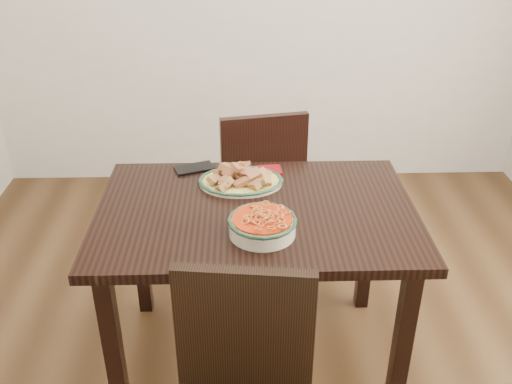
{
  "coord_description": "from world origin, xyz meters",
  "views": [
    {
      "loc": [
        -0.14,
        -1.87,
        1.85
      ],
      "look_at": [
        -0.09,
        0.03,
        0.81
      ],
      "focal_mm": 40.0,
      "sensor_mm": 36.0,
      "label": 1
    }
  ],
  "objects_px": {
    "dining_table": "(256,230)",
    "chair_far": "(259,180)",
    "noodle_bowl": "(262,223)",
    "smartphone": "(194,168)",
    "fish_plate": "(241,174)"
  },
  "relations": [
    {
      "from": "chair_far",
      "to": "dining_table",
      "type": "bearing_deg",
      "value": 76.67
    },
    {
      "from": "chair_far",
      "to": "fish_plate",
      "type": "relative_size",
      "value": 2.61
    },
    {
      "from": "smartphone",
      "to": "fish_plate",
      "type": "bearing_deg",
      "value": -55.13
    },
    {
      "from": "chair_far",
      "to": "noodle_bowl",
      "type": "height_order",
      "value": "chair_far"
    },
    {
      "from": "dining_table",
      "to": "chair_far",
      "type": "bearing_deg",
      "value": 86.97
    },
    {
      "from": "dining_table",
      "to": "smartphone",
      "type": "height_order",
      "value": "smartphone"
    },
    {
      "from": "chair_far",
      "to": "smartphone",
      "type": "xyz_separation_m",
      "value": [
        -0.3,
        -0.37,
        0.26
      ]
    },
    {
      "from": "chair_far",
      "to": "noodle_bowl",
      "type": "xyz_separation_m",
      "value": [
        -0.02,
        -0.89,
        0.29
      ]
    },
    {
      "from": "fish_plate",
      "to": "noodle_bowl",
      "type": "relative_size",
      "value": 1.39
    },
    {
      "from": "fish_plate",
      "to": "smartphone",
      "type": "height_order",
      "value": "fish_plate"
    },
    {
      "from": "fish_plate",
      "to": "smartphone",
      "type": "xyz_separation_m",
      "value": [
        -0.2,
        0.14,
        -0.04
      ]
    },
    {
      "from": "noodle_bowl",
      "to": "smartphone",
      "type": "distance_m",
      "value": 0.59
    },
    {
      "from": "chair_far",
      "to": "noodle_bowl",
      "type": "distance_m",
      "value": 0.94
    },
    {
      "from": "chair_far",
      "to": "noodle_bowl",
      "type": "relative_size",
      "value": 3.62
    },
    {
      "from": "smartphone",
      "to": "dining_table",
      "type": "bearing_deg",
      "value": -73.16
    }
  ]
}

